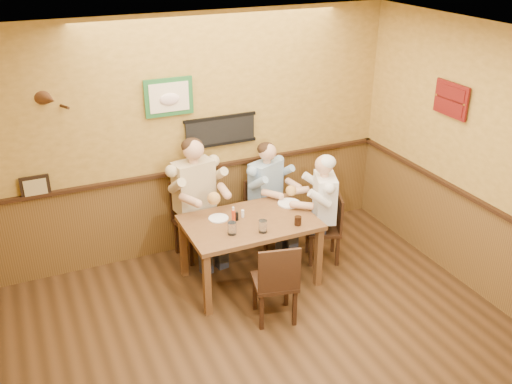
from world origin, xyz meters
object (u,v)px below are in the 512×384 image
(hot_sauce_bottle, at_px, (233,216))
(pepper_shaker, at_px, (237,216))
(water_glass_left, at_px, (232,228))
(dining_table, at_px, (250,228))
(water_glass_mid, at_px, (263,226))
(chair_back_right, at_px, (265,212))
(diner_white_elder, at_px, (324,214))
(chair_right_end, at_px, (323,228))
(diner_blue_polo, at_px, (266,199))
(chair_near_side, at_px, (275,280))
(salt_shaker, at_px, (243,214))
(cola_tumbler, at_px, (298,221))
(chair_back_left, at_px, (196,220))
(diner_tan_shirt, at_px, (195,205))

(hot_sauce_bottle, relative_size, pepper_shaker, 1.81)
(water_glass_left, xyz_separation_m, hot_sauce_bottle, (0.10, 0.21, 0.02))
(dining_table, xyz_separation_m, water_glass_mid, (0.02, -0.29, 0.16))
(chair_back_right, distance_m, diner_white_elder, 0.81)
(chair_right_end, relative_size, pepper_shaker, 8.79)
(chair_right_end, distance_m, diner_blue_polo, 0.81)
(chair_back_right, relative_size, pepper_shaker, 8.76)
(chair_back_right, distance_m, diner_blue_polo, 0.18)
(chair_near_side, distance_m, salt_shaker, 0.89)
(chair_right_end, distance_m, cola_tumbler, 0.74)
(chair_back_left, height_order, diner_white_elder, diner_white_elder)
(diner_tan_shirt, distance_m, salt_shaker, 0.74)
(chair_right_end, xyz_separation_m, diner_tan_shirt, (-1.33, 0.69, 0.25))
(hot_sauce_bottle, bearing_deg, diner_blue_polo, 44.78)
(diner_blue_polo, distance_m, salt_shaker, 0.85)
(chair_right_end, bearing_deg, water_glass_left, -57.12)
(chair_back_right, bearing_deg, pepper_shaker, -157.01)
(dining_table, distance_m, chair_back_right, 0.92)
(dining_table, bearing_deg, water_glass_left, -145.40)
(diner_tan_shirt, bearing_deg, chair_near_side, -87.64)
(pepper_shaker, bearing_deg, diner_white_elder, -0.29)
(chair_back_right, xyz_separation_m, hot_sauce_bottle, (-0.70, -0.69, 0.42))
(chair_near_side, bearing_deg, chair_back_left, -64.75)
(chair_right_end, height_order, diner_white_elder, diner_white_elder)
(diner_white_elder, height_order, salt_shaker, diner_white_elder)
(chair_back_left, bearing_deg, cola_tumbler, -62.95)
(chair_right_end, relative_size, diner_white_elder, 0.70)
(diner_white_elder, bearing_deg, chair_back_left, -96.31)
(chair_right_end, distance_m, salt_shaker, 1.06)
(diner_blue_polo, bearing_deg, water_glass_mid, -138.69)
(diner_tan_shirt, xyz_separation_m, hot_sauce_bottle, (0.19, -0.73, 0.17))
(diner_blue_polo, bearing_deg, salt_shaker, -154.76)
(diner_white_elder, bearing_deg, water_glass_left, -57.12)
(hot_sauce_bottle, distance_m, salt_shaker, 0.17)
(chair_back_right, bearing_deg, hot_sauce_bottle, -157.43)
(chair_near_side, relative_size, diner_tan_shirt, 0.67)
(diner_blue_polo, bearing_deg, diner_tan_shirt, 155.31)
(diner_tan_shirt, relative_size, water_glass_mid, 10.06)
(water_glass_left, relative_size, water_glass_mid, 1.02)
(chair_back_right, relative_size, water_glass_left, 6.11)
(chair_right_end, xyz_separation_m, water_glass_mid, (-0.93, -0.35, 0.40))
(diner_white_elder, bearing_deg, water_glass_mid, -48.47)
(chair_near_side, bearing_deg, diner_blue_polo, -98.89)
(chair_right_end, height_order, chair_near_side, chair_near_side)
(dining_table, bearing_deg, pepper_shaker, 152.26)
(chair_back_left, height_order, salt_shaker, chair_back_left)
(dining_table, relative_size, hot_sauce_bottle, 8.17)
(chair_near_side, height_order, pepper_shaker, chair_near_side)
(chair_right_end, distance_m, water_glass_mid, 1.07)
(diner_tan_shirt, bearing_deg, water_glass_left, -94.97)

